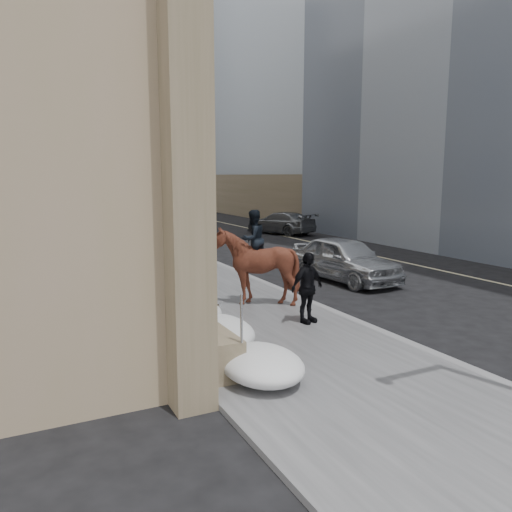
{
  "coord_description": "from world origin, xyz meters",
  "views": [
    {
      "loc": [
        -5.4,
        -9.92,
        3.9
      ],
      "look_at": [
        0.62,
        2.31,
        1.7
      ],
      "focal_mm": 35.0,
      "sensor_mm": 36.0,
      "label": 1
    }
  ],
  "objects_px": {
    "pedestrian": "(307,288)",
    "car_silver": "(344,259)",
    "mounted_horse_right": "(254,264)",
    "car_grey": "(281,223)",
    "mounted_horse_left": "(164,271)"
  },
  "relations": [
    {
      "from": "pedestrian",
      "to": "car_grey",
      "type": "distance_m",
      "value": 21.07
    },
    {
      "from": "car_silver",
      "to": "car_grey",
      "type": "bearing_deg",
      "value": 65.47
    },
    {
      "from": "pedestrian",
      "to": "mounted_horse_right",
      "type": "bearing_deg",
      "value": 84.49
    },
    {
      "from": "pedestrian",
      "to": "car_silver",
      "type": "bearing_deg",
      "value": 29.4
    },
    {
      "from": "mounted_horse_right",
      "to": "car_silver",
      "type": "bearing_deg",
      "value": -174.9
    },
    {
      "from": "mounted_horse_right",
      "to": "pedestrian",
      "type": "xyz_separation_m",
      "value": [
        0.4,
        -2.29,
        -0.3
      ]
    },
    {
      "from": "car_grey",
      "to": "mounted_horse_left",
      "type": "bearing_deg",
      "value": 31.37
    },
    {
      "from": "mounted_horse_left",
      "to": "pedestrian",
      "type": "distance_m",
      "value": 4.14
    },
    {
      "from": "mounted_horse_left",
      "to": "pedestrian",
      "type": "bearing_deg",
      "value": 118.33
    },
    {
      "from": "mounted_horse_right",
      "to": "pedestrian",
      "type": "height_order",
      "value": "mounted_horse_right"
    },
    {
      "from": "car_silver",
      "to": "car_grey",
      "type": "xyz_separation_m",
      "value": [
        5.26,
        14.42,
        -0.09
      ]
    },
    {
      "from": "car_silver",
      "to": "mounted_horse_left",
      "type": "bearing_deg",
      "value": -173.26
    },
    {
      "from": "pedestrian",
      "to": "car_silver",
      "type": "relative_size",
      "value": 0.38
    },
    {
      "from": "mounted_horse_right",
      "to": "car_grey",
      "type": "relative_size",
      "value": 0.55
    },
    {
      "from": "mounted_horse_right",
      "to": "car_silver",
      "type": "height_order",
      "value": "mounted_horse_right"
    }
  ]
}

